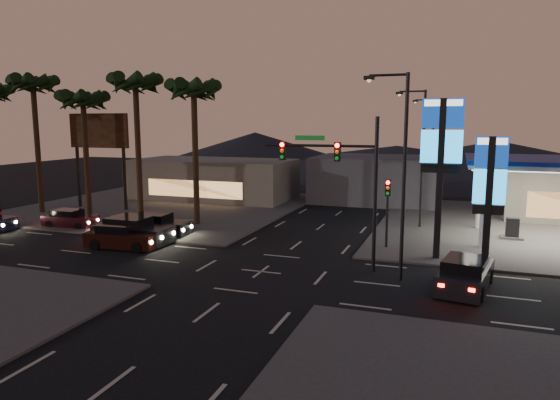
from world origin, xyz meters
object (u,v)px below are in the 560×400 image
at_px(car_lane_b_front, 134,227).
at_px(pylon_sign_tall, 441,147).
at_px(car_lane_a_mid, 122,237).
at_px(pylon_sign_short, 490,182).
at_px(suv_station, 465,274).
at_px(car_lane_b_rear, 70,219).
at_px(car_lane_b_mid, 156,225).
at_px(car_lane_a_front, 132,231).
at_px(traffic_signal_mast, 342,171).

bearing_deg(car_lane_b_front, pylon_sign_tall, 2.92).
distance_m(car_lane_a_mid, car_lane_b_front, 2.92).
bearing_deg(car_lane_a_mid, car_lane_b_front, 112.06).
distance_m(pylon_sign_short, suv_station, 5.63).
relative_size(car_lane_b_rear, suv_station, 0.85).
xyz_separation_m(car_lane_b_front, car_lane_b_mid, (1.09, 0.99, 0.01)).
bearing_deg(car_lane_b_front, car_lane_a_mid, -67.94).
xyz_separation_m(car_lane_a_front, car_lane_b_front, (-0.94, 1.47, -0.09)).
distance_m(traffic_signal_mast, car_lane_b_front, 15.69).
relative_size(car_lane_a_mid, car_lane_b_mid, 0.99).
height_order(traffic_signal_mast, car_lane_a_mid, traffic_signal_mast).
xyz_separation_m(traffic_signal_mast, car_lane_a_mid, (-13.71, -0.19, -4.53)).
relative_size(car_lane_a_front, car_lane_b_rear, 1.27).
height_order(car_lane_a_front, car_lane_b_mid, car_lane_a_front).
height_order(car_lane_b_front, car_lane_b_mid, car_lane_b_mid).
xyz_separation_m(pylon_sign_short, car_lane_a_mid, (-20.95, -2.70, -3.96)).
bearing_deg(car_lane_b_rear, car_lane_a_front, -19.73).
bearing_deg(car_lane_b_rear, pylon_sign_short, -2.44).
distance_m(pylon_sign_short, car_lane_b_rear, 28.89).
distance_m(car_lane_b_front, suv_station, 21.39).
relative_size(car_lane_a_front, car_lane_a_mid, 1.10).
relative_size(pylon_sign_tall, suv_station, 1.85).
bearing_deg(pylon_sign_short, car_lane_b_front, 179.99).
bearing_deg(pylon_sign_tall, suv_station, -73.11).
height_order(car_lane_b_rear, suv_station, suv_station).
bearing_deg(car_lane_b_mid, traffic_signal_mast, -14.34).
xyz_separation_m(traffic_signal_mast, car_lane_b_rear, (-21.34, 3.73, -4.62)).
xyz_separation_m(pylon_sign_short, car_lane_a_front, (-21.11, -1.46, -3.87)).
distance_m(car_lane_a_front, car_lane_b_mid, 2.46).
distance_m(car_lane_a_mid, car_lane_b_rear, 8.58).
bearing_deg(car_lane_a_mid, suv_station, -3.43).
bearing_deg(traffic_signal_mast, car_lane_b_mid, 165.66).
bearing_deg(car_lane_a_mid, car_lane_b_rear, 152.82).
distance_m(traffic_signal_mast, suv_station, 7.82).
bearing_deg(car_lane_b_mid, car_lane_a_front, -93.53).
relative_size(car_lane_a_front, car_lane_b_front, 1.11).
xyz_separation_m(pylon_sign_tall, car_lane_b_mid, (-18.46, -0.01, -5.69)).
bearing_deg(car_lane_b_front, car_lane_b_mid, 42.19).
xyz_separation_m(pylon_sign_tall, car_lane_a_mid, (-18.45, -3.70, -5.70)).
height_order(car_lane_b_mid, car_lane_b_rear, car_lane_b_mid).
bearing_deg(traffic_signal_mast, car_lane_b_rear, 170.09).
relative_size(pylon_sign_tall, car_lane_b_front, 1.91).
bearing_deg(pylon_sign_short, car_lane_a_front, -176.03).
xyz_separation_m(car_lane_b_rear, suv_station, (27.57, -5.11, 0.10)).
relative_size(car_lane_b_front, car_lane_b_mid, 0.99).
height_order(pylon_sign_tall, car_lane_b_rear, pylon_sign_tall).
height_order(car_lane_b_mid, suv_station, suv_station).
distance_m(pylon_sign_short, car_lane_a_mid, 21.49).
bearing_deg(car_lane_a_mid, car_lane_b_mid, 90.09).
bearing_deg(pylon_sign_short, car_lane_b_mid, 177.29).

